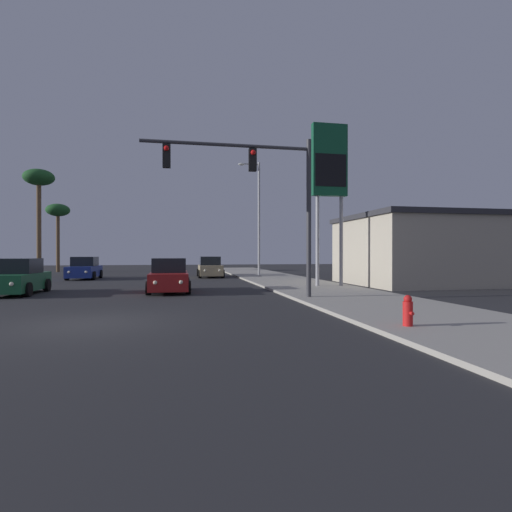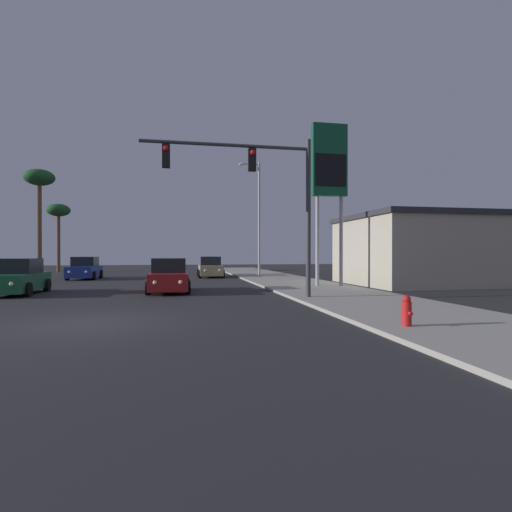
# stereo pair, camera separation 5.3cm
# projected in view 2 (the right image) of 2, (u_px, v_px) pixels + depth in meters

# --- Properties ---
(ground_plane) EXTENTS (120.00, 120.00, 0.00)m
(ground_plane) POSITION_uv_depth(u_px,v_px,m) (88.00, 324.00, 10.77)
(ground_plane) COLOR #28282B
(sidewalk_right) EXTENTS (5.00, 60.00, 0.12)m
(sidewalk_right) POSITION_uv_depth(u_px,v_px,m) (308.00, 287.00, 22.38)
(sidewalk_right) COLOR #9E998E
(sidewalk_right) RESTS_ON ground
(building_gas_station) EXTENTS (10.30, 8.30, 4.30)m
(building_gas_station) POSITION_uv_depth(u_px,v_px,m) (432.00, 250.00, 25.03)
(building_gas_station) COLOR #B2A893
(building_gas_station) RESTS_ON ground
(car_red) EXTENTS (2.04, 4.31, 1.68)m
(car_red) POSITION_uv_depth(u_px,v_px,m) (169.00, 277.00, 19.79)
(car_red) COLOR maroon
(car_red) RESTS_ON ground
(car_blue) EXTENTS (2.04, 4.32, 1.68)m
(car_blue) POSITION_uv_depth(u_px,v_px,m) (85.00, 269.00, 30.04)
(car_blue) COLOR navy
(car_blue) RESTS_ON ground
(car_green) EXTENTS (2.04, 4.32, 1.68)m
(car_green) POSITION_uv_depth(u_px,v_px,m) (17.00, 278.00, 18.72)
(car_green) COLOR #195933
(car_green) RESTS_ON ground
(car_tan) EXTENTS (2.04, 4.32, 1.68)m
(car_tan) POSITION_uv_depth(u_px,v_px,m) (210.00, 268.00, 32.61)
(car_tan) COLOR tan
(car_tan) RESTS_ON ground
(traffic_light_mast) EXTENTS (6.85, 0.36, 6.50)m
(traffic_light_mast) POSITION_uv_depth(u_px,v_px,m) (263.00, 184.00, 16.10)
(traffic_light_mast) COLOR #38383D
(traffic_light_mast) RESTS_ON sidewalk_right
(street_lamp) EXTENTS (1.74, 0.24, 9.00)m
(street_lamp) POSITION_uv_depth(u_px,v_px,m) (257.00, 213.00, 31.45)
(street_lamp) COLOR #99999E
(street_lamp) RESTS_ON sidewalk_right
(gas_station_sign) EXTENTS (2.00, 0.42, 9.00)m
(gas_station_sign) POSITION_uv_depth(u_px,v_px,m) (329.00, 169.00, 22.16)
(gas_station_sign) COLOR #99999E
(gas_station_sign) RESTS_ON sidewalk_right
(fire_hydrant) EXTENTS (0.24, 0.34, 0.76)m
(fire_hydrant) POSITION_uv_depth(u_px,v_px,m) (407.00, 311.00, 9.79)
(fire_hydrant) COLOR red
(fire_hydrant) RESTS_ON sidewalk_right
(palm_tree_far) EXTENTS (2.40, 2.40, 7.21)m
(palm_tree_far) POSITION_uv_depth(u_px,v_px,m) (58.00, 213.00, 42.21)
(palm_tree_far) COLOR brown
(palm_tree_far) RESTS_ON ground
(palm_tree_mid) EXTENTS (2.40, 2.40, 8.83)m
(palm_tree_mid) POSITION_uv_depth(u_px,v_px,m) (39.00, 183.00, 32.63)
(palm_tree_mid) COLOR brown
(palm_tree_mid) RESTS_ON ground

